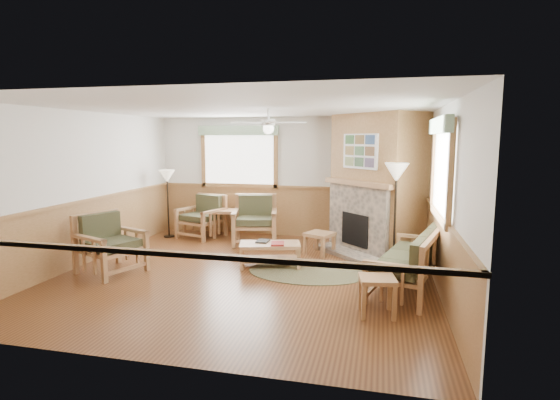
% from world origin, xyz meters
% --- Properties ---
extents(floor, '(6.00, 6.00, 0.01)m').
position_xyz_m(floor, '(0.00, 0.00, -0.01)').
color(floor, brown).
rests_on(floor, ground).
extents(ceiling, '(6.00, 6.00, 0.01)m').
position_xyz_m(ceiling, '(0.00, 0.00, 2.70)').
color(ceiling, white).
rests_on(ceiling, floor).
extents(wall_back, '(6.00, 0.02, 2.70)m').
position_xyz_m(wall_back, '(0.00, 3.00, 1.35)').
color(wall_back, white).
rests_on(wall_back, floor).
extents(wall_front, '(6.00, 0.02, 2.70)m').
position_xyz_m(wall_front, '(0.00, -3.00, 1.35)').
color(wall_front, white).
rests_on(wall_front, floor).
extents(wall_left, '(0.02, 6.00, 2.70)m').
position_xyz_m(wall_left, '(-3.00, 0.00, 1.35)').
color(wall_left, white).
rests_on(wall_left, floor).
extents(wall_right, '(0.02, 6.00, 2.70)m').
position_xyz_m(wall_right, '(3.00, 0.00, 1.35)').
color(wall_right, white).
rests_on(wall_right, floor).
extents(wainscot, '(6.00, 6.00, 1.10)m').
position_xyz_m(wainscot, '(0.00, 0.00, 0.55)').
color(wainscot, '#9A6E3F').
rests_on(wainscot, floor).
extents(fireplace, '(3.11, 3.11, 2.70)m').
position_xyz_m(fireplace, '(2.05, 2.05, 1.35)').
color(fireplace, '#9A6E3F').
rests_on(fireplace, floor).
extents(window_back, '(1.90, 0.16, 1.50)m').
position_xyz_m(window_back, '(-1.10, 2.96, 2.53)').
color(window_back, white).
rests_on(window_back, wall_back).
extents(window_right, '(0.16, 1.90, 1.50)m').
position_xyz_m(window_right, '(2.96, -0.20, 2.53)').
color(window_right, white).
rests_on(window_right, wall_right).
extents(ceiling_fan, '(1.59, 1.59, 0.36)m').
position_xyz_m(ceiling_fan, '(0.30, 0.30, 2.66)').
color(ceiling_fan, white).
rests_on(ceiling_fan, ceiling).
extents(sofa, '(2.07, 1.28, 0.89)m').
position_xyz_m(sofa, '(2.55, -0.13, 0.44)').
color(sofa, '#A6774D').
rests_on(sofa, floor).
extents(armchair_back_left, '(1.07, 1.07, 0.95)m').
position_xyz_m(armchair_back_left, '(-1.81, 2.36, 0.47)').
color(armchair_back_left, '#A6774D').
rests_on(armchair_back_left, floor).
extents(armchair_back_right, '(1.08, 1.08, 1.01)m').
position_xyz_m(armchair_back_right, '(-0.47, 2.08, 0.51)').
color(armchair_back_right, '#A6774D').
rests_on(armchair_back_right, floor).
extents(armchair_left, '(1.14, 1.14, 0.98)m').
position_xyz_m(armchair_left, '(-2.22, -0.43, 0.49)').
color(armchair_left, '#A6774D').
rests_on(armchair_left, floor).
extents(coffee_table, '(1.14, 0.78, 0.42)m').
position_xyz_m(coffee_table, '(0.27, 0.48, 0.21)').
color(coffee_table, '#A6774D').
rests_on(coffee_table, floor).
extents(end_table_chairs, '(0.62, 0.60, 0.62)m').
position_xyz_m(end_table_chairs, '(-1.28, 2.55, 0.31)').
color(end_table_chairs, '#A6774D').
rests_on(end_table_chairs, floor).
extents(end_table_sofa, '(0.50, 0.49, 0.50)m').
position_xyz_m(end_table_sofa, '(2.12, -1.26, 0.25)').
color(end_table_sofa, '#A6774D').
rests_on(end_table_sofa, floor).
extents(footstool, '(0.64, 0.64, 0.42)m').
position_xyz_m(footstool, '(1.00, 1.50, 0.21)').
color(footstool, '#A6774D').
rests_on(footstool, floor).
extents(braided_rug, '(2.61, 2.61, 0.01)m').
position_xyz_m(braided_rug, '(0.96, 0.30, 0.01)').
color(braided_rug, brown).
rests_on(braided_rug, floor).
extents(floor_lamp_left, '(0.44, 0.44, 1.53)m').
position_xyz_m(floor_lamp_left, '(-2.55, 2.21, 0.77)').
color(floor_lamp_left, black).
rests_on(floor_lamp_left, floor).
extents(floor_lamp_right, '(0.44, 0.44, 1.82)m').
position_xyz_m(floor_lamp_right, '(2.37, 1.05, 0.91)').
color(floor_lamp_right, black).
rests_on(floor_lamp_right, floor).
extents(book_red, '(0.28, 0.34, 0.03)m').
position_xyz_m(book_red, '(0.42, 0.43, 0.45)').
color(book_red, maroon).
rests_on(book_red, coffee_table).
extents(book_dark, '(0.20, 0.27, 0.03)m').
position_xyz_m(book_dark, '(0.12, 0.55, 0.44)').
color(book_dark, black).
rests_on(book_dark, coffee_table).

